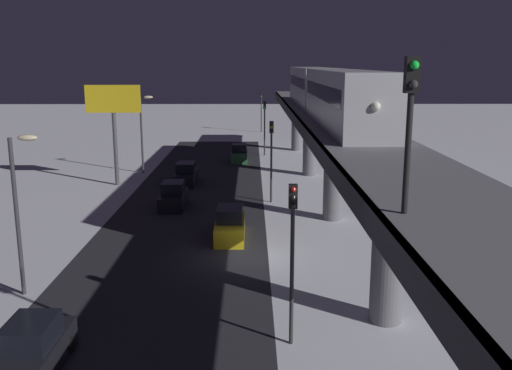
# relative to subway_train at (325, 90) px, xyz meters

# --- Properties ---
(ground_plane) EXTENTS (240.00, 240.00, 0.00)m
(ground_plane) POSITION_rel_subway_train_xyz_m (6.00, 14.07, -8.73)
(ground_plane) COLOR white
(avenue_asphalt) EXTENTS (11.00, 95.14, 0.01)m
(avenue_asphalt) POSITION_rel_subway_train_xyz_m (10.26, 14.07, -8.73)
(avenue_asphalt) COLOR #28282D
(avenue_asphalt) RESTS_ON ground_plane
(elevated_railway) EXTENTS (5.00, 95.14, 6.95)m
(elevated_railway) POSITION_rel_subway_train_xyz_m (0.09, 14.07, -2.71)
(elevated_railway) COLOR slate
(elevated_railway) RESTS_ON ground_plane
(subway_train) EXTENTS (2.94, 36.87, 3.40)m
(subway_train) POSITION_rel_subway_train_xyz_m (0.00, 0.00, 0.00)
(subway_train) COLOR #B7BABF
(subway_train) RESTS_ON elevated_railway
(rail_signal) EXTENTS (0.36, 0.41, 4.00)m
(rail_signal) POSITION_rel_subway_train_xyz_m (1.73, 30.04, 0.95)
(rail_signal) COLOR black
(rail_signal) RESTS_ON elevated_railway
(sedan_black) EXTENTS (1.91, 4.49, 1.97)m
(sedan_black) POSITION_rel_subway_train_xyz_m (13.46, 26.00, -7.95)
(sedan_black) COLOR black
(sedan_black) RESTS_ON ground_plane
(sedan_green) EXTENTS (1.80, 4.11, 1.97)m
(sedan_green) POSITION_rel_subway_train_xyz_m (7.06, -17.42, -7.93)
(sedan_green) COLOR #2D6038
(sedan_green) RESTS_ON ground_plane
(sedan_yellow) EXTENTS (1.80, 4.80, 1.97)m
(sedan_yellow) POSITION_rel_subway_train_xyz_m (7.06, 10.30, -7.93)
(sedan_yellow) COLOR gold
(sedan_yellow) RESTS_ON ground_plane
(sedan_black_2) EXTENTS (1.80, 4.30, 1.97)m
(sedan_black_2) POSITION_rel_subway_train_xyz_m (11.66, 2.67, -7.93)
(sedan_black_2) COLOR black
(sedan_black_2) RESTS_ON ground_plane
(sedan_black_3) EXTENTS (1.80, 4.60, 1.97)m
(sedan_black_3) POSITION_rel_subway_train_xyz_m (11.66, -5.66, -7.93)
(sedan_black_3) COLOR black
(sedan_black_3) RESTS_ON ground_plane
(traffic_light_near) EXTENTS (0.32, 0.44, 6.40)m
(traffic_light_near) POSITION_rel_subway_train_xyz_m (4.16, 23.97, -4.53)
(traffic_light_near) COLOR #2D2D2D
(traffic_light_near) RESTS_ON ground_plane
(traffic_light_mid) EXTENTS (0.32, 0.44, 6.40)m
(traffic_light_mid) POSITION_rel_subway_train_xyz_m (4.16, 1.21, -4.53)
(traffic_light_mid) COLOR #2D2D2D
(traffic_light_mid) RESTS_ON ground_plane
(traffic_light_far) EXTENTS (0.32, 0.44, 6.40)m
(traffic_light_far) POSITION_rel_subway_train_xyz_m (4.16, -21.55, -4.53)
(traffic_light_far) COLOR #2D2D2D
(traffic_light_far) RESTS_ON ground_plane
(traffic_light_distant) EXTENTS (0.32, 0.44, 6.40)m
(traffic_light_distant) POSITION_rel_subway_train_xyz_m (4.16, -44.31, -4.53)
(traffic_light_distant) COLOR #2D2D2D
(traffic_light_distant) RESTS_ON ground_plane
(commercial_billboard) EXTENTS (4.80, 0.36, 8.90)m
(commercial_billboard) POSITION_rel_subway_train_xyz_m (17.83, -5.32, -1.90)
(commercial_billboard) COLOR #4C4C51
(commercial_billboard) RESTS_ON ground_plane
(street_lamp_near) EXTENTS (1.35, 0.44, 7.65)m
(street_lamp_near) POSITION_rel_subway_train_xyz_m (16.34, 19.07, -3.92)
(street_lamp_near) COLOR #38383D
(street_lamp_near) RESTS_ON ground_plane
(street_lamp_far) EXTENTS (1.35, 0.44, 7.65)m
(street_lamp_far) POSITION_rel_subway_train_xyz_m (16.34, -10.93, -3.92)
(street_lamp_far) COLOR #38383D
(street_lamp_far) RESTS_ON ground_plane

